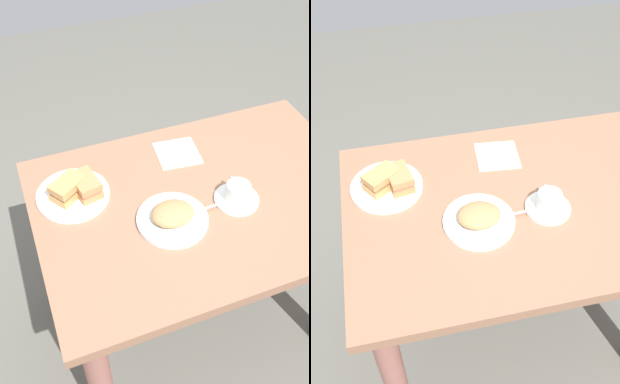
{
  "view_description": "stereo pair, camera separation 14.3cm",
  "coord_description": "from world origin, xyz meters",
  "views": [
    {
      "loc": [
        0.51,
        0.88,
        1.83
      ],
      "look_at": [
        0.16,
        -0.05,
        0.8
      ],
      "focal_mm": 41.3,
      "sensor_mm": 36.0,
      "label": 1
    },
    {
      "loc": [
        0.37,
        0.92,
        1.83
      ],
      "look_at": [
        0.16,
        -0.05,
        0.8
      ],
      "focal_mm": 41.3,
      "sensor_mm": 36.0,
      "label": 2
    }
  ],
  "objects": [
    {
      "name": "coffee_saucer",
      "position": [
        -0.09,
        0.05,
        0.77
      ],
      "size": [
        0.15,
        0.15,
        0.01
      ],
      "primitive_type": "cylinder",
      "color": "white",
      "rests_on": "dining_table"
    },
    {
      "name": "sandwich_back",
      "position": [
        0.36,
        -0.14,
        0.81
      ],
      "size": [
        0.09,
        0.12,
        0.06
      ],
      "color": "#B77C49",
      "rests_on": "sandwich_plate"
    },
    {
      "name": "sandwich_plate",
      "position": [
        0.41,
        -0.15,
        0.77
      ],
      "size": [
        0.24,
        0.24,
        0.01
      ],
      "primitive_type": "cylinder",
      "color": "white",
      "rests_on": "dining_table"
    },
    {
      "name": "coffee_cup",
      "position": [
        -0.09,
        0.05,
        0.81
      ],
      "size": [
        0.08,
        0.1,
        0.06
      ],
      "color": "white",
      "rests_on": "coffee_saucer"
    },
    {
      "name": "side_food_pile",
      "position": [
        0.14,
        0.06,
        0.8
      ],
      "size": [
        0.14,
        0.11,
        0.04
      ],
      "primitive_type": "ellipsoid",
      "color": "#AE8252",
      "rests_on": "side_plate"
    },
    {
      "name": "side_plate",
      "position": [
        0.14,
        0.06,
        0.77
      ],
      "size": [
        0.23,
        0.23,
        0.01
      ],
      "primitive_type": "cylinder",
      "color": "white",
      "rests_on": "dining_table"
    },
    {
      "name": "sandwich_front",
      "position": [
        0.42,
        -0.15,
        0.81
      ],
      "size": [
        0.13,
        0.12,
        0.06
      ],
      "color": "tan",
      "rests_on": "sandwich_plate"
    },
    {
      "name": "dining_table",
      "position": [
        0.0,
        0.0,
        0.62
      ],
      "size": [
        1.12,
        0.77,
        0.77
      ],
      "color": "#91644B",
      "rests_on": "ground_plane"
    },
    {
      "name": "ground_plane",
      "position": [
        0.0,
        0.0,
        0.0
      ],
      "size": [
        6.0,
        6.0,
        0.0
      ],
      "primitive_type": "plane",
      "color": "#5E5C54"
    },
    {
      "name": "spoon",
      "position": [
        -0.02,
        0.06,
        0.78
      ],
      "size": [
        0.1,
        0.02,
        0.01
      ],
      "color": "silver",
      "rests_on": "coffee_saucer"
    },
    {
      "name": "napkin",
      "position": [
        -0.0,
        -0.23,
        0.77
      ],
      "size": [
        0.16,
        0.16,
        0.0
      ],
      "primitive_type": "cube",
      "rotation": [
        0.0,
        0.0,
        -0.1
      ],
      "color": "white",
      "rests_on": "dining_table"
    }
  ]
}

